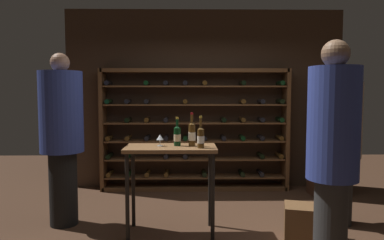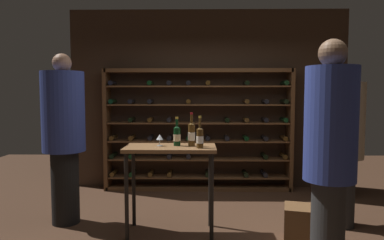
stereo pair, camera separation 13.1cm
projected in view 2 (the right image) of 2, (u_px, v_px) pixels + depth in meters
name	position (u px, v px, depth m)	size (l,w,h in m)	color
ground_plane	(213.00, 235.00, 3.87)	(10.20, 10.20, 0.00)	#472D1E
back_wall	(208.00, 99.00, 5.86)	(4.59, 0.10, 2.96)	#3D2B1E
wine_rack	(198.00, 130.00, 5.69)	(3.05, 0.32, 1.98)	brown
tasting_table	(170.00, 159.00, 3.89)	(1.01, 0.52, 0.99)	brown
person_guest_plum_blouse	(330.00, 150.00, 2.84)	(0.42, 0.43, 2.01)	#2B2B2B
person_bystander_red_print	(64.00, 131.00, 4.17)	(0.50, 0.50, 2.05)	black
person_guest_khaki	(343.00, 139.00, 4.09)	(0.46, 0.46, 1.89)	#2A2A2A
wine_crate	(308.00, 224.00, 3.69)	(0.48, 0.34, 0.38)	brown
display_cabinet	(330.00, 141.00, 5.29)	(0.44, 0.36, 1.71)	#4C2D1E
wine_bottle_red_label	(200.00, 137.00, 3.74)	(0.08, 0.08, 0.35)	#4C3314
wine_bottle_gold_foil	(177.00, 135.00, 3.91)	(0.08, 0.08, 0.33)	black
wine_bottle_black_capsule	(192.00, 134.00, 3.89)	(0.08, 0.08, 0.38)	#4C3314
wine_glass_stemmed_left	(160.00, 138.00, 3.90)	(0.08, 0.08, 0.13)	silver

